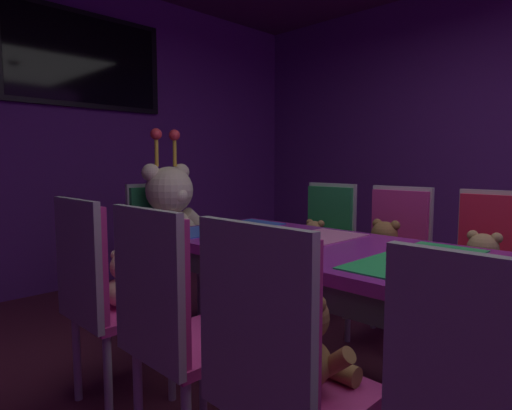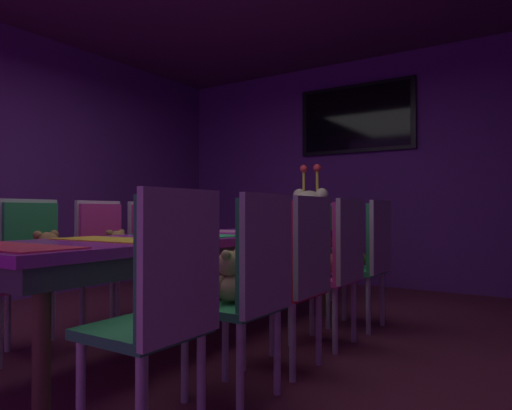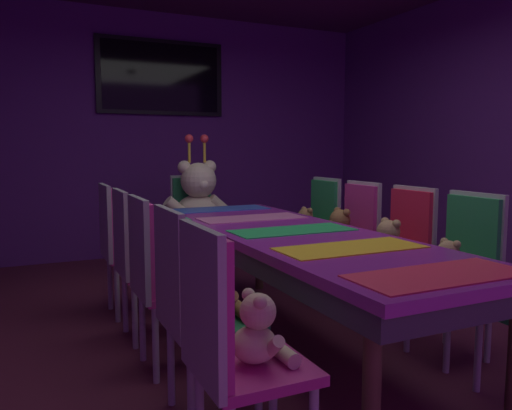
{
  "view_description": "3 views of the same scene",
  "coord_description": "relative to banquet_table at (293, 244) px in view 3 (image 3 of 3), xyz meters",
  "views": [
    {
      "loc": [
        -1.71,
        -0.76,
        1.14
      ],
      "look_at": [
        0.0,
        0.95,
        0.9
      ],
      "focal_mm": 30.23,
      "sensor_mm": 36.0,
      "label": 1
    },
    {
      "loc": [
        2.09,
        -2.36,
        0.9
      ],
      "look_at": [
        -0.09,
        0.98,
        0.96
      ],
      "focal_mm": 32.64,
      "sensor_mm": 36.0,
      "label": 2
    },
    {
      "loc": [
        -1.51,
        -2.71,
        1.25
      ],
      "look_at": [
        0.25,
        1.07,
        0.78
      ],
      "focal_mm": 35.56,
      "sensor_mm": 36.0,
      "label": 3
    }
  ],
  "objects": [
    {
      "name": "ground_plane",
      "position": [
        0.0,
        0.0,
        -0.66
      ],
      "size": [
        7.9,
        7.9,
        0.0
      ],
      "primitive_type": "plane",
      "color": "#591E33"
    },
    {
      "name": "wall_back",
      "position": [
        0.0,
        3.2,
        0.74
      ],
      "size": [
        5.2,
        0.12,
        2.8
      ],
      "primitive_type": "cube",
      "color": "#59267F",
      "rests_on": "ground_plane"
    },
    {
      "name": "banquet_table",
      "position": [
        0.0,
        0.0,
        0.0
      ],
      "size": [
        0.9,
        2.86,
        0.75
      ],
      "color": "purple",
      "rests_on": "ground_plane"
    },
    {
      "name": "chair_left_0",
      "position": [
        -0.89,
        -1.09,
        -0.06
      ],
      "size": [
        0.42,
        0.41,
        0.98
      ],
      "color": "#CC338C",
      "rests_on": "ground_plane"
    },
    {
      "name": "teddy_left_0",
      "position": [
        -0.74,
        -1.09,
        -0.08
      ],
      "size": [
        0.22,
        0.29,
        0.27
      ],
      "color": "beige",
      "rests_on": "chair_left_0"
    },
    {
      "name": "chair_left_1",
      "position": [
        -0.85,
        -0.56,
        -0.06
      ],
      "size": [
        0.42,
        0.41,
        0.98
      ],
      "color": "#268C4C",
      "rests_on": "ground_plane"
    },
    {
      "name": "teddy_left_1",
      "position": [
        -0.71,
        -0.56,
        -0.06
      ],
      "size": [
        0.26,
        0.34,
        0.32
      ],
      "color": "olive",
      "rests_on": "chair_left_1"
    },
    {
      "name": "chair_left_2",
      "position": [
        -0.87,
        0.02,
        -0.06
      ],
      "size": [
        0.42,
        0.41,
        0.98
      ],
      "color": "#CC338C",
      "rests_on": "ground_plane"
    },
    {
      "name": "teddy_left_2",
      "position": [
        -0.72,
        0.02,
        -0.07
      ],
      "size": [
        0.25,
        0.32,
        0.3
      ],
      "color": "olive",
      "rests_on": "chair_left_2"
    },
    {
      "name": "chair_left_3",
      "position": [
        -0.87,
        0.54,
        -0.06
      ],
      "size": [
        0.42,
        0.41,
        0.98
      ],
      "color": "#CC338C",
      "rests_on": "ground_plane"
    },
    {
      "name": "chair_left_4",
      "position": [
        -0.88,
        1.08,
        -0.06
      ],
      "size": [
        0.42,
        0.41,
        0.98
      ],
      "color": "#CC338C",
      "rests_on": "ground_plane"
    },
    {
      "name": "teddy_left_4",
      "position": [
        -0.74,
        1.08,
        -0.08
      ],
      "size": [
        0.22,
        0.28,
        0.27
      ],
      "color": "beige",
      "rests_on": "chair_left_4"
    },
    {
      "name": "chair_right_1",
      "position": [
        0.88,
        -0.54,
        -0.06
      ],
      "size": [
        0.42,
        0.41,
        0.98
      ],
      "rotation": [
        0.0,
        0.0,
        3.14
      ],
      "color": "#268C4C",
      "rests_on": "ground_plane"
    },
    {
      "name": "teddy_right_1",
      "position": [
        0.74,
        -0.54,
        -0.09
      ],
      "size": [
        0.21,
        0.27,
        0.26
      ],
      "rotation": [
        0.0,
        0.0,
        3.14
      ],
      "color": "tan",
      "rests_on": "chair_right_1"
    },
    {
      "name": "chair_right_2",
      "position": [
        0.87,
        -0.03,
        -0.06
      ],
      "size": [
        0.42,
        0.41,
        0.98
      ],
      "rotation": [
        0.0,
        0.0,
        3.14
      ],
      "color": "red",
      "rests_on": "ground_plane"
    },
    {
      "name": "teddy_right_2",
      "position": [
        0.72,
        -0.03,
        -0.06
      ],
      "size": [
        0.26,
        0.33,
        0.32
      ],
      "rotation": [
        0.0,
        0.0,
        3.14
      ],
      "color": "tan",
      "rests_on": "chair_right_2"
    },
    {
      "name": "chair_right_3",
      "position": [
        0.86,
        0.54,
        -0.06
      ],
      "size": [
        0.42,
        0.41,
        0.98
      ],
      "rotation": [
        0.0,
        0.0,
        3.14
      ],
      "color": "#CC338C",
      "rests_on": "ground_plane"
    },
    {
      "name": "teddy_right_3",
      "position": [
        0.71,
        0.54,
        -0.06
      ],
      "size": [
        0.27,
        0.35,
        0.33
      ],
      "rotation": [
        0.0,
        0.0,
        3.14
      ],
      "color": "olive",
      "rests_on": "chair_right_3"
    },
    {
      "name": "chair_right_4",
      "position": [
        0.88,
        1.1,
        -0.06
      ],
      "size": [
        0.42,
        0.41,
        0.98
      ],
      "rotation": [
        0.0,
        0.0,
        3.14
      ],
      "color": "#268C4C",
      "rests_on": "ground_plane"
    },
    {
      "name": "teddy_right_4",
      "position": [
        0.74,
        1.1,
        -0.08
      ],
      "size": [
        0.22,
        0.29,
        0.27
      ],
      "rotation": [
        0.0,
        0.0,
        3.14
      ],
      "color": "#9E7247",
      "rests_on": "chair_right_4"
    },
    {
      "name": "throne_chair",
      "position": [
        0.0,
        1.97,
        -0.06
      ],
      "size": [
        0.41,
        0.42,
        0.98
      ],
      "rotation": [
        0.0,
        0.0,
        -1.57
      ],
      "color": "#268C4C",
      "rests_on": "ground_plane"
    },
    {
      "name": "king_teddy_bear",
      "position": [
        0.0,
        1.8,
        0.09
      ],
      "size": [
        0.71,
        0.55,
        0.91
      ],
      "rotation": [
        0.0,
        0.0,
        -1.57
      ],
      "color": "beige",
      "rests_on": "throne_chair"
    },
    {
      "name": "wall_tv",
      "position": [
        0.0,
        3.11,
        1.39
      ],
      "size": [
        1.45,
        0.06,
        0.84
      ],
      "color": "black"
    }
  ]
}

